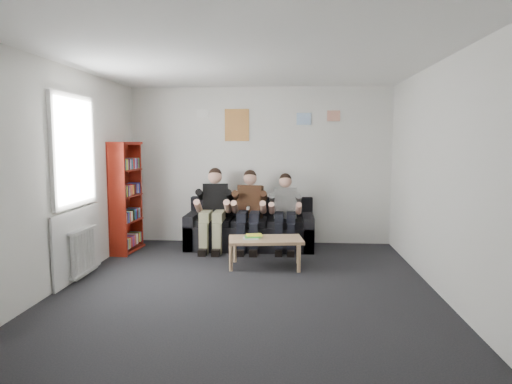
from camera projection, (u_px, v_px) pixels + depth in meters
The scene contains 14 objects.
room_shell at pixel (247, 177), 5.44m from camera, with size 5.00×5.00×5.00m.
sofa at pixel (250, 230), 7.65m from camera, with size 2.10×0.86×0.81m.
bookshelf at pixel (127, 197), 7.30m from camera, with size 0.26×0.79×1.76m.
coffee_table at pixel (266, 242), 6.41m from camera, with size 1.03×0.57×0.41m.
game_cases at pixel (252, 237), 6.40m from camera, with size 0.26×0.22×0.05m.
person_left at pixel (214, 210), 7.46m from camera, with size 0.42×0.90×1.33m.
person_middle at pixel (249, 211), 7.42m from camera, with size 0.40×0.86×1.30m.
person_right at pixel (285, 212), 7.38m from camera, with size 0.38×0.81×1.25m.
radiator at pixel (83, 251), 5.90m from camera, with size 0.10×0.64×0.60m.
window at pixel (76, 199), 5.83m from camera, with size 0.05×1.30×2.36m.
poster_large at pixel (237, 125), 7.86m from camera, with size 0.42×0.01×0.55m, color gold.
poster_blue at pixel (304, 119), 7.77m from camera, with size 0.25×0.01×0.20m, color #4188DD.
poster_pink at pixel (334, 116), 7.73m from camera, with size 0.22×0.01×0.18m, color #E246B6.
poster_sign at pixel (202, 113), 7.88m from camera, with size 0.20×0.01×0.14m, color white.
Camera 1 is at (0.50, -5.41, 1.76)m, focal length 32.00 mm.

